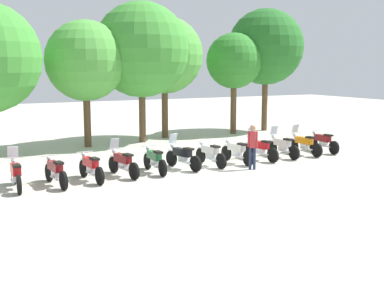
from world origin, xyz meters
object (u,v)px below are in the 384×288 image
at_px(motorcycle_2, 91,167).
at_px(motorcycle_0, 16,174).
at_px(motorcycle_3, 123,162).
at_px(motorcycle_10, 304,144).
at_px(motorcycle_6, 210,154).
at_px(tree_6, 266,47).
at_px(person_0, 253,143).
at_px(tree_2, 85,61).
at_px(tree_4, 164,55).
at_px(motorcycle_11, 323,142).
at_px(motorcycle_4, 154,160).
at_px(motorcycle_9, 282,146).
at_px(motorcycle_7, 237,151).
at_px(motorcycle_8, 260,148).
at_px(tree_5, 234,61).
at_px(motorcycle_1, 55,171).
at_px(motorcycle_5, 182,156).
at_px(tree_3, 141,50).

bearing_deg(motorcycle_2, motorcycle_0, 86.26).
distance_m(motorcycle_3, motorcycle_10, 9.09).
height_order(motorcycle_3, motorcycle_6, motorcycle_3).
bearing_deg(tree_6, person_0, -127.46).
distance_m(motorcycle_2, tree_2, 8.86).
distance_m(motorcycle_0, tree_4, 13.85).
xyz_separation_m(motorcycle_11, tree_2, (-9.57, 6.76, 3.84)).
xyz_separation_m(motorcycle_4, motorcycle_9, (6.47, 0.45, 0.01)).
xyz_separation_m(motorcycle_7, motorcycle_8, (1.29, 0.13, 0.01)).
height_order(motorcycle_0, motorcycle_7, motorcycle_0).
xyz_separation_m(motorcycle_10, tree_5, (1.08, 7.94, 3.86)).
xyz_separation_m(motorcycle_1, motorcycle_11, (12.96, 1.12, 0.00)).
height_order(motorcycle_3, tree_6, tree_6).
xyz_separation_m(motorcycle_5, tree_5, (7.56, 8.29, 3.86)).
xyz_separation_m(motorcycle_2, motorcycle_3, (1.29, 0.23, 0.01)).
bearing_deg(motorcycle_6, motorcycle_1, 92.01).
relative_size(motorcycle_9, motorcycle_11, 1.00).
height_order(motorcycle_6, motorcycle_10, motorcycle_10).
distance_m(motorcycle_7, tree_3, 8.79).
xyz_separation_m(motorcycle_1, tree_5, (12.74, 8.88, 3.87)).
bearing_deg(motorcycle_5, motorcycle_7, -100.84).
distance_m(person_0, tree_5, 11.47).
height_order(motorcycle_8, person_0, person_0).
xyz_separation_m(motorcycle_3, motorcycle_10, (9.07, 0.54, 0.00)).
distance_m(motorcycle_4, motorcycle_9, 6.49).
height_order(person_0, tree_3, tree_3).
xyz_separation_m(motorcycle_9, motorcycle_11, (2.59, 0.24, -0.01)).
bearing_deg(motorcycle_10, motorcycle_11, -86.05).
distance_m(tree_5, tree_6, 2.78).
bearing_deg(motorcycle_4, tree_4, -25.78).
xyz_separation_m(motorcycle_3, motorcycle_11, (10.37, 0.73, -0.01)).
height_order(motorcycle_3, motorcycle_4, motorcycle_3).
relative_size(motorcycle_10, tree_4, 0.32).
distance_m(motorcycle_7, person_0, 1.58).
bearing_deg(motorcycle_11, motorcycle_9, 97.53).
distance_m(motorcycle_0, motorcycle_7, 9.08).
distance_m(motorcycle_3, motorcycle_4, 1.30).
bearing_deg(tree_6, motorcycle_2, -146.97).
bearing_deg(tree_4, motorcycle_6, -102.02).
relative_size(motorcycle_10, tree_2, 0.34).
distance_m(motorcycle_6, tree_3, 8.70).
height_order(motorcycle_3, motorcycle_9, same).
relative_size(motorcycle_5, tree_6, 0.28).
bearing_deg(motorcycle_7, tree_4, -7.98).
height_order(motorcycle_1, motorcycle_3, motorcycle_3).
relative_size(motorcycle_2, motorcycle_7, 1.00).
distance_m(motorcycle_11, tree_6, 9.76).
bearing_deg(motorcycle_3, motorcycle_10, -96.27).
bearing_deg(tree_4, tree_5, -3.84).
height_order(motorcycle_9, motorcycle_11, motorcycle_9).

